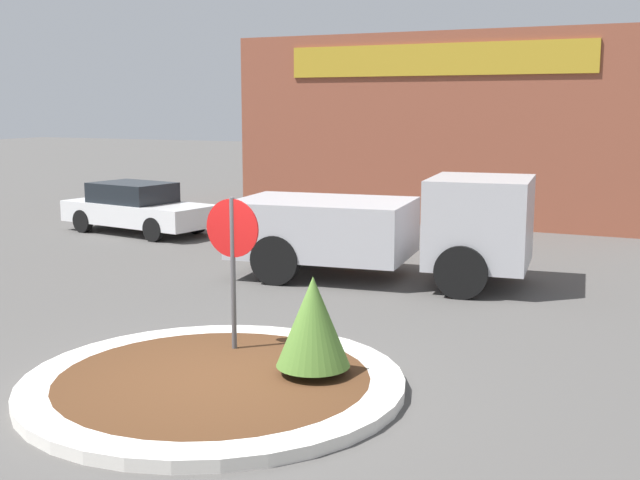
{
  "coord_description": "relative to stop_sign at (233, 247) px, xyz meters",
  "views": [
    {
      "loc": [
        5.24,
        -8.18,
        3.52
      ],
      "look_at": [
        -0.37,
        4.0,
        1.25
      ],
      "focal_mm": 45.0,
      "sensor_mm": 36.0,
      "label": 1
    }
  ],
  "objects": [
    {
      "name": "utility_truck",
      "position": [
        0.2,
        5.72,
        -0.49
      ],
      "size": [
        6.12,
        2.98,
        2.14
      ],
      "rotation": [
        0.0,
        0.0,
        0.11
      ],
      "color": "#B2B2B7",
      "rests_on": "ground_plane"
    },
    {
      "name": "traffic_island",
      "position": [
        0.38,
        -1.15,
        -1.52
      ],
      "size": [
        4.81,
        4.81,
        0.15
      ],
      "color": "silver",
      "rests_on": "ground_plane"
    },
    {
      "name": "parked_sedan_white",
      "position": [
        -8.22,
        8.59,
        -0.9
      ],
      "size": [
        4.68,
        2.45,
        1.39
      ],
      "rotation": [
        0.0,
        0.0,
        -0.16
      ],
      "color": "silver",
      "rests_on": "ground_plane"
    },
    {
      "name": "stop_sign",
      "position": [
        0.0,
        0.0,
        0.0
      ],
      "size": [
        0.81,
        0.07,
        2.28
      ],
      "color": "#4C4C51",
      "rests_on": "ground_plane"
    },
    {
      "name": "island_shrub",
      "position": [
        1.47,
        -0.53,
        -0.76
      ],
      "size": [
        0.94,
        0.94,
        1.26
      ],
      "color": "brown",
      "rests_on": "traffic_island"
    },
    {
      "name": "storefront_building",
      "position": [
        -1.18,
        16.31,
        1.21
      ],
      "size": [
        12.81,
        6.07,
        5.6
      ],
      "color": "brown",
      "rests_on": "ground_plane"
    },
    {
      "name": "ground_plane",
      "position": [
        0.38,
        -1.15,
        -1.6
      ],
      "size": [
        120.0,
        120.0,
        0.0
      ],
      "primitive_type": "plane",
      "color": "#514F4C"
    }
  ]
}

